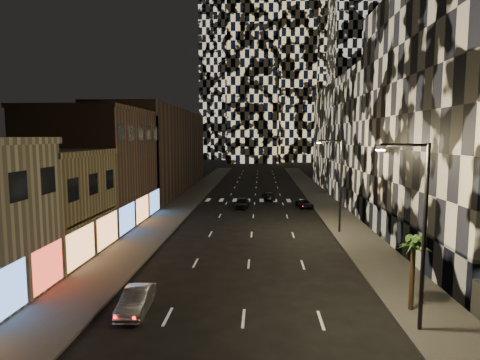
# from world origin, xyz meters

# --- Properties ---
(sidewalk_left) EXTENTS (4.00, 120.00, 0.15)m
(sidewalk_left) POSITION_xyz_m (-10.00, 50.00, 0.07)
(sidewalk_left) COLOR #47443F
(sidewalk_left) RESTS_ON ground
(sidewalk_right) EXTENTS (4.00, 120.00, 0.15)m
(sidewalk_right) POSITION_xyz_m (10.00, 50.00, 0.07)
(sidewalk_right) COLOR #47443F
(sidewalk_right) RESTS_ON ground
(curb_left) EXTENTS (0.20, 120.00, 0.15)m
(curb_left) POSITION_xyz_m (-7.90, 50.00, 0.07)
(curb_left) COLOR #4C4C47
(curb_left) RESTS_ON ground
(curb_right) EXTENTS (0.20, 120.00, 0.15)m
(curb_right) POSITION_xyz_m (7.90, 50.00, 0.07)
(curb_right) COLOR #4C4C47
(curb_right) RESTS_ON ground
(retail_tan) EXTENTS (10.00, 10.00, 8.00)m
(retail_tan) POSITION_xyz_m (-17.00, 21.00, 4.00)
(retail_tan) COLOR #867650
(retail_tan) RESTS_ON ground
(retail_brown) EXTENTS (10.00, 15.00, 12.00)m
(retail_brown) POSITION_xyz_m (-17.00, 33.50, 6.00)
(retail_brown) COLOR brown
(retail_brown) RESTS_ON ground
(retail_filler_left) EXTENTS (10.00, 40.00, 14.00)m
(retail_filler_left) POSITION_xyz_m (-17.00, 60.00, 7.00)
(retail_filler_left) COLOR brown
(retail_filler_left) RESTS_ON ground
(midrise_base) EXTENTS (0.60, 25.00, 3.00)m
(midrise_base) POSITION_xyz_m (12.30, 24.50, 1.50)
(midrise_base) COLOR #383838
(midrise_base) RESTS_ON ground
(midrise_filler_right) EXTENTS (16.00, 40.00, 18.00)m
(midrise_filler_right) POSITION_xyz_m (20.00, 57.00, 9.00)
(midrise_filler_right) COLOR #232326
(midrise_filler_right) RESTS_ON ground
(tower_right_mid) EXTENTS (20.00, 20.00, 100.00)m
(tower_right_mid) POSITION_xyz_m (35.00, 135.00, 50.00)
(tower_right_mid) COLOR black
(tower_right_mid) RESTS_ON ground
(tower_left_back) EXTENTS (24.00, 24.00, 120.00)m
(tower_left_back) POSITION_xyz_m (-12.00, 165.00, 60.00)
(tower_left_back) COLOR black
(tower_left_back) RESTS_ON ground
(tower_center_low) EXTENTS (18.00, 18.00, 95.00)m
(tower_center_low) POSITION_xyz_m (-2.00, 140.00, 47.50)
(tower_center_low) COLOR black
(tower_center_low) RESTS_ON ground
(streetlight_near) EXTENTS (2.55, 0.25, 9.00)m
(streetlight_near) POSITION_xyz_m (8.35, 10.00, 5.35)
(streetlight_near) COLOR black
(streetlight_near) RESTS_ON sidewalk_right
(streetlight_far) EXTENTS (2.55, 0.25, 9.00)m
(streetlight_far) POSITION_xyz_m (8.35, 30.00, 5.35)
(streetlight_far) COLOR black
(streetlight_far) RESTS_ON sidewalk_right
(car_silver_parked) EXTENTS (1.51, 3.95, 1.28)m
(car_silver_parked) POSITION_xyz_m (-5.80, 11.47, 0.64)
(car_silver_parked) COLOR #A2A2A7
(car_silver_parked) RESTS_ON ground
(car_dark_midlane) EXTENTS (1.93, 4.19, 1.39)m
(car_dark_midlane) POSITION_xyz_m (-1.57, 43.32, 0.70)
(car_dark_midlane) COLOR black
(car_dark_midlane) RESTS_ON ground
(car_dark_oncoming) EXTENTS (2.11, 4.23, 1.18)m
(car_dark_oncoming) POSITION_xyz_m (2.06, 50.55, 0.59)
(car_dark_oncoming) COLOR black
(car_dark_oncoming) RESTS_ON ground
(car_dark_rightlane) EXTENTS (2.24, 4.03, 1.07)m
(car_dark_rightlane) POSITION_xyz_m (6.67, 43.89, 0.53)
(car_dark_rightlane) COLOR black
(car_dark_rightlane) RESTS_ON ground
(palm_tree) EXTENTS (2.04, 2.08, 4.07)m
(palm_tree) POSITION_xyz_m (9.00, 12.27, 3.50)
(palm_tree) COLOR #47331E
(palm_tree) RESTS_ON sidewalk_right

